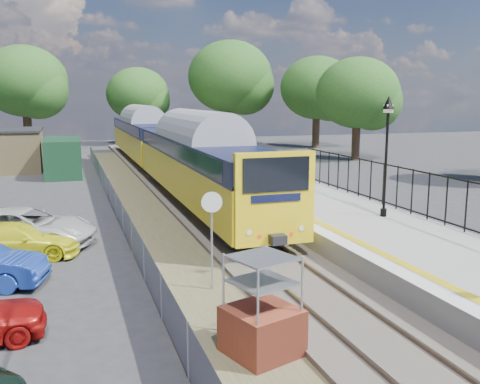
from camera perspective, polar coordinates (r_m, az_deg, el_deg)
name	(u,v)px	position (r m, az deg, el deg)	size (l,w,h in m)	color
ground	(333,314)	(14.12, 9.90, -12.69)	(120.00, 120.00, 0.00)	#2D2D30
track_bed	(214,226)	(22.54, -2.76, -3.66)	(5.90, 80.00, 0.29)	#473F38
platform	(333,219)	(22.63, 9.89, -2.81)	(5.00, 70.00, 0.90)	gray
platform_edge	(287,211)	(21.66, 5.09, -2.05)	(0.90, 70.00, 0.01)	silver
victorian_lamp_north	(387,128)	(20.95, 15.45, 6.60)	(0.44, 0.44, 4.60)	black
wire_fence	(118,209)	(24.03, -12.86, -1.80)	(0.06, 52.00, 1.20)	#999EA3
tree_line	(145,85)	(54.01, -10.14, 11.12)	(56.80, 43.80, 11.88)	#332319
train	(163,144)	(36.59, -8.23, 5.09)	(2.82, 40.83, 3.51)	yellow
brick_plinth	(262,308)	(11.47, 2.38, -12.28)	(1.74, 1.74, 2.22)	#993B26
speed_sign	(212,224)	(14.86, -3.03, -3.43)	(0.57, 0.15, 2.88)	#999EA3
car_yellow	(16,241)	(19.82, -22.79, -4.83)	(1.70, 4.19, 1.22)	yellow
car_white	(24,228)	(21.11, -22.05, -3.60)	(2.38, 5.15, 1.43)	silver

